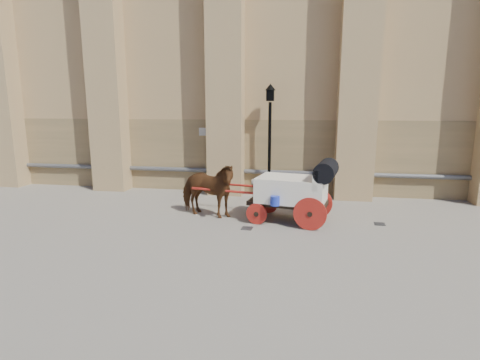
# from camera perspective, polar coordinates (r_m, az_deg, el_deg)

# --- Properties ---
(ground) EXTENTS (90.00, 90.00, 0.00)m
(ground) POSITION_cam_1_polar(r_m,az_deg,el_deg) (11.85, -0.91, -6.17)
(ground) COLOR gray
(ground) RESTS_ON ground
(horse) EXTENTS (2.31, 1.51, 1.79)m
(horse) POSITION_cam_1_polar(r_m,az_deg,el_deg) (12.08, -5.06, -1.47)
(horse) COLOR #562F12
(horse) RESTS_ON ground
(carriage) EXTENTS (4.64, 2.00, 1.97)m
(carriage) POSITION_cam_1_polar(r_m,az_deg,el_deg) (11.58, 8.59, -1.27)
(carriage) COLOR black
(carriage) RESTS_ON ground
(street_lamp) EXTENTS (0.41, 0.41, 4.37)m
(street_lamp) POSITION_cam_1_polar(r_m,az_deg,el_deg) (14.68, 4.54, 6.47)
(street_lamp) COLOR black
(street_lamp) RESTS_ON ground
(drain_grate_near) EXTENTS (0.34, 0.34, 0.01)m
(drain_grate_near) POSITION_cam_1_polar(r_m,az_deg,el_deg) (11.08, 1.08, -7.37)
(drain_grate_near) COLOR black
(drain_grate_near) RESTS_ON ground
(drain_grate_far) EXTENTS (0.34, 0.34, 0.01)m
(drain_grate_far) POSITION_cam_1_polar(r_m,az_deg,el_deg) (12.25, 20.51, -6.28)
(drain_grate_far) COLOR black
(drain_grate_far) RESTS_ON ground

